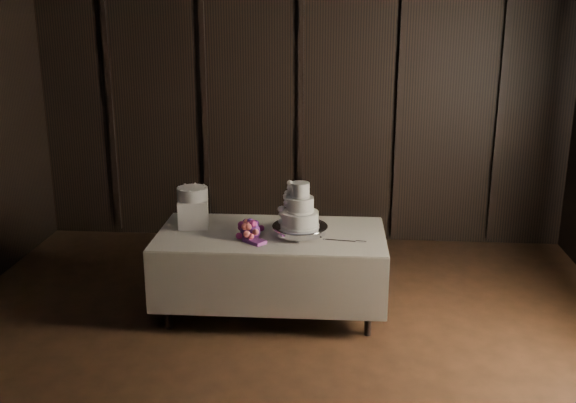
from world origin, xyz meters
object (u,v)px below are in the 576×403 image
Objects in this scene: cake_stand at (300,231)px; wedding_cake at (297,209)px; box_pedestal at (193,213)px; bouquet at (250,230)px; display_table at (271,269)px; small_cake at (192,194)px.

wedding_cake reaches higher than cake_stand.
bouquet is at bearing -26.07° from box_pedestal.
display_table is 0.46m from bouquet.
bouquet reaches higher than cake_stand.
display_table is 7.70× the size of box_pedestal.
small_cake reaches higher than box_pedestal.
display_table is 0.63m from wedding_cake.
box_pedestal is (-0.94, 0.20, -0.12)m from wedding_cake.
display_table is at bearing -10.15° from box_pedestal.
cake_stand is 0.20m from wedding_cake.
bouquet is 0.62m from box_pedestal.
display_table is at bearing 41.36° from bouquet.
wedding_cake is at bearing -150.26° from cake_stand.
box_pedestal is at bearing 169.21° from display_table.
small_cake is (-0.97, 0.18, 0.26)m from cake_stand.
box_pedestal is 0.95× the size of small_cake.
wedding_cake is 0.97m from box_pedestal.
display_table is 0.97m from small_cake.
display_table is at bearing 168.29° from cake_stand.
wedding_cake reaches higher than box_pedestal.
cake_stand is at bearing 11.98° from bouquet.
small_cake is at bearing 169.43° from cake_stand.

